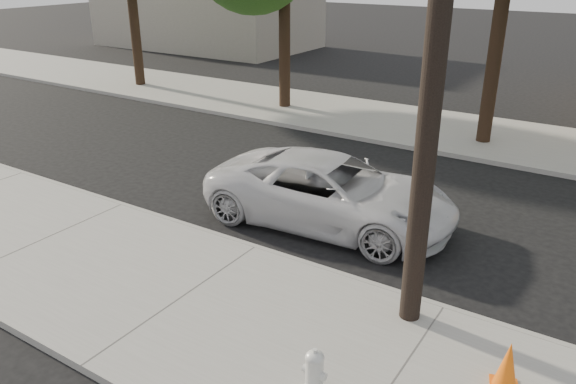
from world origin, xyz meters
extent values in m
plane|color=black|center=(0.00, 0.00, 0.00)|extent=(120.00, 120.00, 0.00)
cube|color=gray|center=(0.00, -4.30, 0.07)|extent=(90.00, 4.40, 0.15)
cube|color=gray|center=(0.00, 8.50, 0.07)|extent=(90.00, 5.00, 0.15)
cube|color=#9E9B93|center=(0.00, -2.10, 0.07)|extent=(90.00, 0.12, 0.16)
cube|color=gray|center=(-20.00, 20.00, 2.50)|extent=(14.00, 8.00, 5.00)
cylinder|color=black|center=(3.60, -2.70, 4.65)|extent=(0.34, 0.34, 9.00)
cylinder|color=black|center=(-14.00, 8.00, 2.40)|extent=(0.44, 0.44, 4.50)
cylinder|color=black|center=(-6.00, 8.20, 2.28)|extent=(0.44, 0.44, 4.25)
cylinder|color=black|center=(2.00, 7.80, 2.53)|extent=(0.44, 0.44, 4.75)
imported|color=silver|center=(0.62, -0.04, 0.79)|extent=(5.88, 3.04, 1.58)
cylinder|color=silver|center=(3.16, -5.11, 0.43)|extent=(0.25, 0.25, 0.57)
ellipsoid|color=silver|center=(3.16, -5.11, 0.74)|extent=(0.27, 0.27, 0.19)
cylinder|color=silver|center=(3.16, -5.11, 0.49)|extent=(0.36, 0.13, 0.11)
cylinder|color=silver|center=(3.16, -5.11, 0.49)|extent=(0.15, 0.19, 0.14)
cone|color=#FF660D|center=(5.34, -3.57, 0.52)|extent=(0.42, 0.42, 0.74)
camera|label=1|loc=(6.15, -10.41, 5.70)|focal=35.00mm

